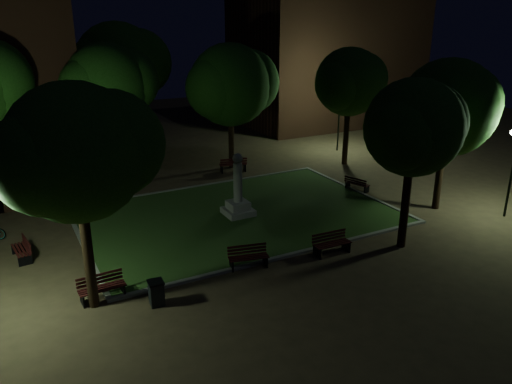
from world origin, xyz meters
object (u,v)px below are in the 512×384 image
bench_far_side (233,165)px  trash_bin (156,293)px  bench_west_near (102,288)px  bench_near_left (248,257)px  bench_near_right (331,244)px  monument (238,198)px  bench_right_side (357,184)px  bench_left_side (23,250)px

bench_far_side → trash_bin: bearing=68.7°
bench_west_near → trash_bin: bearing=-42.2°
bench_near_left → bench_near_right: bearing=3.8°
bench_west_near → trash_bin: 2.08m
monument → trash_bin: (-6.16, -6.09, -0.49)m
bench_near_right → bench_near_left: bearing=173.9°
monument → bench_right_side: 7.81m
monument → bench_near_right: 5.92m
bench_west_near → bench_left_side: (-2.26, 4.73, -0.02)m
bench_near_right → bench_right_side: 8.52m
bench_near_left → bench_left_side: 9.45m
bench_west_near → bench_far_side: bearing=44.4°
monument → bench_left_side: 10.04m
bench_left_side → bench_near_left: bearing=50.6°
monument → bench_near_right: size_ratio=1.89×
bench_right_side → bench_near_right: bearing=115.3°
bench_near_left → trash_bin: bearing=-153.7°
bench_west_near → bench_right_side: 16.34m
monument → bench_left_side: size_ratio=1.98×
bench_far_side → bench_right_side: bearing=139.3°
bench_west_near → bench_near_left: bearing=-6.0°
bench_west_near → bench_right_side: bench_west_near is taller
bench_far_side → trash_bin: size_ratio=2.00×
bench_far_side → trash_bin: 15.94m
bench_left_side → bench_right_side: size_ratio=1.04×
monument → bench_left_side: bearing=-179.8°
bench_near_left → bench_left_side: size_ratio=1.06×
bench_far_side → trash_bin: bench_far_side is taller
bench_right_side → bench_far_side: (-4.75, 6.69, 0.07)m
monument → bench_far_side: monument is taller
bench_west_near → bench_far_side: size_ratio=0.91×
bench_left_side → bench_far_side: bearing=111.0°
bench_far_side → trash_bin: (-9.19, -13.03, 0.02)m
bench_left_side → bench_far_side: size_ratio=0.88×
bench_near_right → bench_right_side: bench_near_right is taller
bench_near_right → bench_far_side: (1.38, 12.60, 0.02)m
bench_west_near → bench_far_side: 15.93m
bench_near_left → bench_west_near: 5.74m
monument → bench_near_right: monument is taller
bench_near_left → monument: bearing=80.8°
bench_near_left → bench_west_near: (-5.73, 0.31, 0.01)m
bench_left_side → trash_bin: size_ratio=1.75×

